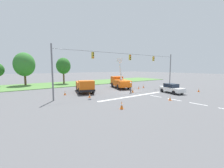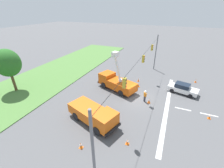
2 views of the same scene
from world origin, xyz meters
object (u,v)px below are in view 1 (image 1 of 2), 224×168
(road_worker, at_px, (131,86))
(traffic_cone_lane_edge_b, at_px, (199,90))
(utility_truck_support_near, at_px, (85,86))
(traffic_cone_foreground_right, at_px, (90,95))
(tree_west, at_px, (24,64))
(tree_centre, at_px, (63,66))
(traffic_cone_foreground_left, at_px, (143,86))
(traffic_cone_mid_left, at_px, (133,90))
(traffic_cone_near_bucket, at_px, (122,105))
(traffic_cone_far_left, at_px, (170,98))
(traffic_cone_mid_right, at_px, (65,93))
(traffic_cone_lane_edge_a, at_px, (139,87))
(sedan_white, at_px, (171,88))
(utility_truck_bucket_lift, at_px, (120,82))

(road_worker, xyz_separation_m, traffic_cone_lane_edge_b, (9.58, -7.08, -0.68))
(utility_truck_support_near, bearing_deg, road_worker, -34.34)
(traffic_cone_foreground_right, bearing_deg, tree_west, 104.20)
(tree_centre, relative_size, road_worker, 3.81)
(road_worker, relative_size, traffic_cone_foreground_left, 2.69)
(traffic_cone_mid_left, xyz_separation_m, traffic_cone_near_bucket, (-8.16, -6.70, 0.03))
(traffic_cone_foreground_right, xyz_separation_m, traffic_cone_near_bucket, (-0.22, -7.30, 0.10))
(tree_west, bearing_deg, utility_truck_support_near, -67.64)
(tree_west, height_order, traffic_cone_foreground_right, tree_west)
(traffic_cone_far_left, bearing_deg, tree_west, 113.72)
(utility_truck_support_near, height_order, traffic_cone_mid_right, utility_truck_support_near)
(tree_west, distance_m, traffic_cone_mid_right, 18.36)
(traffic_cone_foreground_left, xyz_separation_m, traffic_cone_mid_left, (-6.16, -3.07, 0.06))
(road_worker, bearing_deg, traffic_cone_mid_right, 159.34)
(tree_centre, height_order, traffic_cone_near_bucket, tree_centre)
(traffic_cone_lane_edge_a, distance_m, traffic_cone_far_left, 10.84)
(traffic_cone_foreground_left, bearing_deg, tree_centre, 122.61)
(traffic_cone_far_left, bearing_deg, road_worker, 85.55)
(sedan_white, height_order, traffic_cone_lane_edge_a, sedan_white)
(traffic_cone_lane_edge_a, bearing_deg, traffic_cone_foreground_right, -171.03)
(utility_truck_support_near, distance_m, traffic_cone_mid_left, 8.27)
(traffic_cone_lane_edge_b, bearing_deg, traffic_cone_lane_edge_a, 122.21)
(tree_centre, bearing_deg, traffic_cone_near_bucket, -96.97)
(tree_west, bearing_deg, traffic_cone_foreground_right, -75.80)
(utility_truck_support_near, xyz_separation_m, traffic_cone_mid_right, (-3.68, -0.63, -0.81))
(utility_truck_support_near, bearing_deg, utility_truck_bucket_lift, 4.16)
(utility_truck_bucket_lift, distance_m, traffic_cone_lane_edge_b, 14.51)
(utility_truck_support_near, distance_m, road_worker, 7.97)
(traffic_cone_foreground_left, xyz_separation_m, traffic_cone_far_left, (-6.63, -10.39, -0.02))
(sedan_white, distance_m, traffic_cone_near_bucket, 13.23)
(traffic_cone_mid_left, bearing_deg, tree_west, 121.26)
(tree_west, relative_size, utility_truck_bucket_lift, 1.11)
(traffic_cone_near_bucket, xyz_separation_m, traffic_cone_far_left, (7.69, -0.62, -0.11))
(traffic_cone_foreground_left, height_order, traffic_cone_foreground_right, traffic_cone_foreground_left)
(sedan_white, height_order, traffic_cone_mid_left, sedan_white)
(traffic_cone_foreground_right, distance_m, traffic_cone_lane_edge_a, 12.20)
(tree_centre, bearing_deg, traffic_cone_mid_right, -108.42)
(road_worker, relative_size, traffic_cone_mid_right, 2.57)
(utility_truck_bucket_lift, bearing_deg, sedan_white, -73.66)
(traffic_cone_mid_left, height_order, traffic_cone_mid_right, traffic_cone_mid_left)
(road_worker, height_order, traffic_cone_foreground_left, road_worker)
(utility_truck_bucket_lift, bearing_deg, road_worker, -108.97)
(tree_west, bearing_deg, road_worker, -57.67)
(utility_truck_support_near, bearing_deg, traffic_cone_foreground_right, -108.40)
(road_worker, height_order, traffic_cone_mid_right, road_worker)
(traffic_cone_mid_left, height_order, traffic_cone_near_bucket, traffic_cone_near_bucket)
(tree_centre, distance_m, traffic_cone_mid_right, 17.16)
(traffic_cone_mid_left, bearing_deg, traffic_cone_foreground_left, 26.51)
(tree_west, bearing_deg, traffic_cone_mid_left, -58.74)
(traffic_cone_mid_right, height_order, traffic_cone_lane_edge_b, traffic_cone_mid_right)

